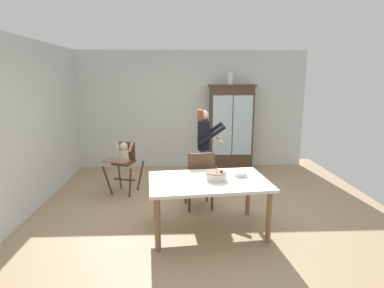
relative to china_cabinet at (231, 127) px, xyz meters
name	(u,v)px	position (x,y,z in m)	size (l,w,h in m)	color
ground_plane	(197,211)	(-0.91, -2.37, -0.98)	(6.24, 6.24, 0.00)	tan
wall_back	(191,110)	(-0.91, 0.26, 0.37)	(5.32, 0.06, 2.70)	silver
wall_left	(20,129)	(-3.54, -2.37, 0.37)	(0.06, 5.32, 2.70)	silver
china_cabinet	(231,127)	(0.00, 0.00, 0.00)	(1.02, 0.48, 1.94)	#4C3323
ceramic_vase	(230,79)	(-0.04, 0.00, 1.08)	(0.13, 0.13, 0.27)	white
high_chair_with_toddler	(124,158)	(-2.20, -1.49, -0.32)	(0.72, 0.80, 0.95)	#4C3323
adult_person	(204,141)	(-0.74, -1.46, -0.01)	(0.50, 0.48, 1.53)	#3D4C6B
dining_table	(208,186)	(-0.79, -3.01, -0.32)	(1.69, 1.17, 0.74)	silver
birthday_cake	(216,176)	(-0.69, -3.00, -0.18)	(0.28, 0.28, 0.19)	beige
serving_bowl	(240,174)	(-0.33, -2.85, -0.21)	(0.18, 0.18, 0.06)	silver
dining_chair_far_side	(200,176)	(-0.86, -2.29, -0.42)	(0.50, 0.50, 0.96)	#4C3323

